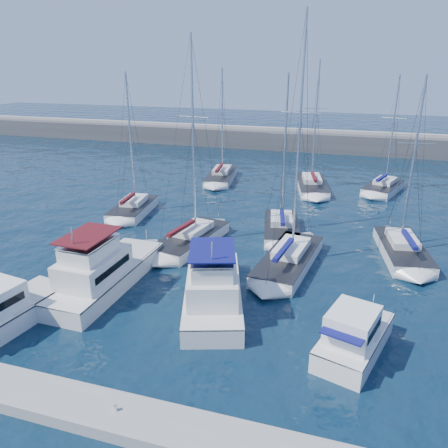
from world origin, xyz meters
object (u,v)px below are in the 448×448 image
(motor_yacht_port_outer, at_px, (2,314))
(sailboat_back_c, at_px, (383,188))
(sailboat_mid_a, at_px, (133,208))
(sailboat_mid_c, at_px, (281,228))
(motor_yacht_port_inner, at_px, (102,273))
(sailboat_mid_d, at_px, (289,259))
(sailboat_back_b, at_px, (312,185))
(sailboat_mid_e, at_px, (402,250))
(sailboat_mid_b, at_px, (191,238))
(motor_yacht_stbd_outer, at_px, (353,338))
(sailboat_back_a, at_px, (221,176))
(motor_yacht_stbd_inner, at_px, (213,290))

(motor_yacht_port_outer, xyz_separation_m, sailboat_back_c, (21.70, 35.35, -0.43))
(sailboat_mid_a, xyz_separation_m, sailboat_mid_c, (15.08, -1.04, -0.00))
(motor_yacht_port_inner, relative_size, sailboat_mid_d, 0.59)
(sailboat_mid_d, xyz_separation_m, sailboat_back_b, (-0.66, 21.12, -0.03))
(sailboat_mid_a, height_order, sailboat_back_b, sailboat_back_b)
(motor_yacht_port_inner, height_order, sailboat_mid_e, sailboat_mid_e)
(motor_yacht_port_inner, distance_m, sailboat_mid_b, 9.20)
(sailboat_back_b, bearing_deg, sailboat_mid_c, -105.85)
(sailboat_mid_c, bearing_deg, sailboat_mid_d, -86.29)
(motor_yacht_stbd_outer, distance_m, sailboat_back_a, 35.75)
(motor_yacht_port_outer, relative_size, sailboat_mid_d, 0.43)
(sailboat_mid_a, distance_m, sailboat_mid_d, 18.27)
(motor_yacht_port_outer, height_order, sailboat_mid_c, sailboat_mid_c)
(motor_yacht_port_inner, relative_size, sailboat_mid_a, 0.77)
(motor_yacht_port_outer, height_order, sailboat_mid_b, sailboat_mid_b)
(sailboat_back_b, bearing_deg, motor_yacht_stbd_outer, -91.78)
(motor_yacht_stbd_outer, height_order, sailboat_mid_a, sailboat_mid_a)
(motor_yacht_stbd_inner, bearing_deg, sailboat_mid_c, 63.65)
(sailboat_mid_b, bearing_deg, sailboat_mid_a, 156.00)
(sailboat_mid_e, distance_m, sailboat_back_c, 18.22)
(motor_yacht_port_inner, bearing_deg, sailboat_mid_b, 72.55)
(sailboat_mid_d, distance_m, sailboat_back_a, 25.22)
(motor_yacht_port_inner, xyz_separation_m, sailboat_mid_d, (11.38, 7.06, -0.59))
(motor_yacht_port_inner, height_order, sailboat_mid_b, sailboat_mid_b)
(motor_yacht_stbd_outer, xyz_separation_m, sailboat_mid_e, (3.39, 13.74, -0.43))
(motor_yacht_port_outer, relative_size, motor_yacht_stbd_outer, 1.22)
(sailboat_mid_b, height_order, sailboat_back_a, sailboat_mid_b)
(motor_yacht_port_outer, height_order, sailboat_mid_d, sailboat_mid_d)
(sailboat_mid_a, xyz_separation_m, sailboat_mid_d, (16.75, -7.29, 0.03))
(sailboat_mid_c, bearing_deg, sailboat_mid_e, -21.99)
(motor_yacht_port_outer, bearing_deg, sailboat_mid_e, 45.94)
(motor_yacht_stbd_inner, relative_size, sailboat_mid_d, 0.58)
(motor_yacht_port_outer, distance_m, motor_yacht_stbd_outer, 19.43)
(motor_yacht_stbd_inner, xyz_separation_m, sailboat_mid_d, (3.62, 7.00, -0.59))
(motor_yacht_stbd_outer, relative_size, sailboat_mid_e, 0.45)
(sailboat_mid_c, relative_size, sailboat_back_b, 0.93)
(sailboat_mid_b, height_order, sailboat_back_b, sailboat_mid_b)
(sailboat_back_a, bearing_deg, motor_yacht_stbd_outer, -69.38)
(motor_yacht_port_outer, distance_m, motor_yacht_stbd_inner, 12.15)
(sailboat_mid_e, xyz_separation_m, sailboat_back_b, (-8.86, 16.75, 0.00))
(motor_yacht_stbd_inner, relative_size, sailboat_back_c, 0.77)
(motor_yacht_stbd_inner, height_order, sailboat_mid_a, sailboat_mid_a)
(motor_yacht_stbd_inner, bearing_deg, motor_yacht_stbd_outer, -33.64)
(sailboat_mid_c, xyz_separation_m, sailboat_back_b, (1.01, 14.88, -0.01))
(motor_yacht_port_outer, bearing_deg, sailboat_back_a, 95.12)
(motor_yacht_stbd_outer, bearing_deg, sailboat_mid_c, 129.30)
(sailboat_back_a, distance_m, sailboat_back_b, 11.55)
(motor_yacht_stbd_outer, xyz_separation_m, sailboat_mid_d, (-4.82, 9.37, -0.40))
(motor_yacht_port_inner, xyz_separation_m, motor_yacht_stbd_outer, (16.19, -2.31, -0.19))
(motor_yacht_port_inner, distance_m, sailboat_mid_d, 13.41)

